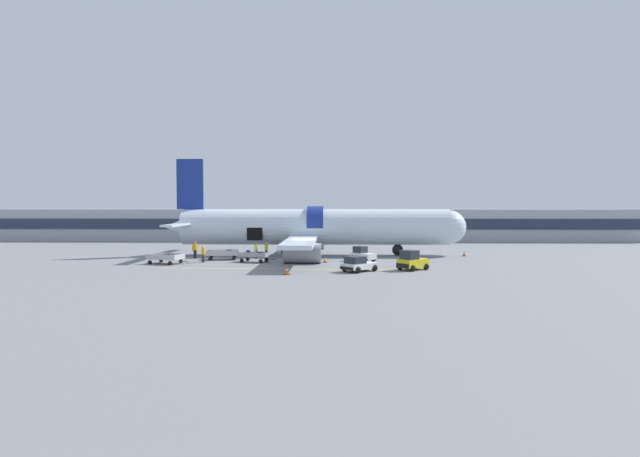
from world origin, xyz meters
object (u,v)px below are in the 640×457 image
at_px(airplane, 312,228).
at_px(ground_crew_supervisor, 256,250).
at_px(baggage_tug_lead, 358,265).
at_px(baggage_tug_mid, 362,255).
at_px(ground_crew_driver, 266,249).
at_px(baggage_cart_loading, 224,255).
at_px(baggage_tug_rear, 412,262).
at_px(ground_crew_loader_a, 203,254).
at_px(baggage_cart_queued, 255,257).
at_px(ground_crew_loader_b, 195,249).
at_px(baggage_cart_empty, 167,259).

height_order(airplane, ground_crew_supervisor, airplane).
xyz_separation_m(baggage_tug_lead, ground_crew_supervisor, (-10.36, 10.88, 0.27)).
distance_m(baggage_tug_lead, baggage_tug_mid, 8.30).
bearing_deg(ground_crew_driver, baggage_tug_mid, -17.12).
height_order(baggage_tug_mid, baggage_cart_loading, baggage_tug_mid).
xyz_separation_m(baggage_tug_rear, ground_crew_driver, (-14.02, 10.23, 0.14)).
bearing_deg(ground_crew_loader_a, baggage_tug_mid, 6.35).
bearing_deg(baggage_tug_lead, baggage_cart_queued, 145.10).
bearing_deg(baggage_tug_rear, baggage_cart_loading, 156.30).
xyz_separation_m(baggage_tug_lead, baggage_tug_rear, (4.69, 1.16, 0.15)).
bearing_deg(ground_crew_loader_a, ground_crew_loader_b, 116.27).
relative_size(baggage_tug_mid, baggage_cart_empty, 0.66).
bearing_deg(baggage_cart_loading, baggage_tug_lead, -34.14).
bearing_deg(baggage_cart_queued, ground_crew_loader_a, -175.97).
distance_m(airplane, baggage_tug_lead, 15.06).
distance_m(airplane, baggage_tug_mid, 8.35).
distance_m(baggage_cart_empty, ground_crew_loader_a, 3.46).
relative_size(airplane, ground_crew_loader_b, 18.63).
bearing_deg(baggage_tug_mid, baggage_cart_queued, -172.55).
relative_size(baggage_tug_lead, baggage_cart_loading, 0.76).
bearing_deg(ground_crew_loader_a, baggage_tug_lead, -23.57).
height_order(baggage_cart_queued, ground_crew_loader_a, ground_crew_loader_a).
bearing_deg(ground_crew_supervisor, ground_crew_loader_b, -174.04).
height_order(baggage_cart_queued, ground_crew_driver, ground_crew_driver).
bearing_deg(baggage_tug_rear, baggage_tug_lead, -166.13).
height_order(baggage_tug_lead, ground_crew_driver, ground_crew_driver).
distance_m(baggage_tug_mid, baggage_tug_rear, 8.08).
distance_m(baggage_cart_empty, ground_crew_loader_b, 5.21).
distance_m(baggage_cart_queued, ground_crew_loader_a, 5.10).
distance_m(baggage_tug_mid, ground_crew_driver, 10.64).
xyz_separation_m(baggage_tug_lead, ground_crew_driver, (-9.33, 11.39, 0.28)).
relative_size(baggage_cart_empty, ground_crew_loader_b, 2.31).
bearing_deg(ground_crew_loader_b, ground_crew_supervisor, 5.96).
bearing_deg(baggage_cart_loading, baggage_tug_rear, -23.70).
bearing_deg(ground_crew_driver, baggage_cart_loading, -151.21).
distance_m(baggage_tug_rear, baggage_cart_empty, 23.14).
height_order(baggage_cart_queued, baggage_cart_empty, baggage_cart_queued).
bearing_deg(baggage_cart_empty, ground_crew_loader_a, 22.21).
height_order(airplane, baggage_tug_lead, airplane).
bearing_deg(ground_crew_driver, baggage_cart_empty, -144.79).
height_order(airplane, ground_crew_loader_b, airplane).
distance_m(baggage_cart_empty, ground_crew_driver, 10.73).
bearing_deg(baggage_cart_loading, airplane, 29.41).
height_order(baggage_tug_mid, ground_crew_loader_a, ground_crew_loader_a).
height_order(baggage_cart_loading, baggage_cart_empty, baggage_cart_loading).
bearing_deg(baggage_tug_mid, baggage_tug_rear, -61.47).
bearing_deg(ground_crew_supervisor, baggage_tug_rear, -32.86).
height_order(ground_crew_driver, ground_crew_supervisor, ground_crew_driver).
bearing_deg(baggage_tug_lead, ground_crew_driver, 129.34).
bearing_deg(ground_crew_loader_a, airplane, 36.40).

